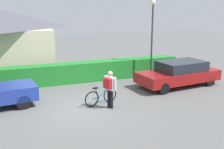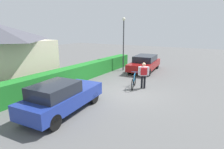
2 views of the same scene
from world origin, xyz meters
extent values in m
plane|color=#5B5B5B|center=(0.00, 0.00, 0.00)|extent=(60.00, 60.00, 0.00)
cube|color=#207A28|center=(0.00, 4.26, 0.56)|extent=(14.47, 0.90, 1.12)
cube|color=navy|center=(-3.80, 1.41, 0.62)|extent=(4.22, 2.02, 0.62)
cube|color=#1E232D|center=(-4.31, 1.36, 1.18)|extent=(2.06, 1.61, 0.51)
cylinder|color=black|center=(-2.49, 2.26, 0.31)|extent=(0.63, 0.24, 0.62)
cylinder|color=black|center=(-2.35, 0.83, 0.31)|extent=(0.63, 0.24, 0.62)
cylinder|color=black|center=(-5.25, 1.98, 0.31)|extent=(0.63, 0.24, 0.62)
cylinder|color=black|center=(-5.11, 0.55, 0.31)|extent=(0.63, 0.24, 0.62)
cube|color=maroon|center=(5.78, 1.41, 0.57)|extent=(4.75, 2.29, 0.56)
cube|color=#1E232D|center=(6.00, 1.43, 1.11)|extent=(2.64, 1.86, 0.52)
cylinder|color=black|center=(7.25, 2.39, 0.29)|extent=(0.59, 0.24, 0.58)
cylinder|color=black|center=(7.42, 0.74, 0.29)|extent=(0.59, 0.24, 0.58)
cylinder|color=black|center=(4.15, 2.08, 0.29)|extent=(0.59, 0.24, 0.58)
cylinder|color=black|center=(4.31, 0.42, 0.29)|extent=(0.59, 0.24, 0.58)
torus|color=black|center=(1.38, 0.31, 0.35)|extent=(0.69, 0.24, 0.71)
torus|color=black|center=(0.44, 0.04, 0.35)|extent=(0.69, 0.24, 0.71)
cylinder|color=#1972B2|center=(1.09, 0.23, 0.62)|extent=(0.62, 0.21, 0.59)
cylinder|color=#1972B2|center=(0.71, 0.12, 0.56)|extent=(0.23, 0.10, 0.47)
cylinder|color=#1972B2|center=(0.97, 0.20, 0.81)|extent=(0.74, 0.24, 0.12)
cylinder|color=#1972B2|center=(0.62, 0.09, 0.35)|extent=(0.37, 0.14, 0.05)
cylinder|color=#1972B2|center=(1.38, 0.31, 0.62)|extent=(0.04, 0.04, 0.54)
cube|color=black|center=(0.61, 0.09, 0.82)|extent=(0.24, 0.16, 0.06)
cylinder|color=#1972B2|center=(1.38, 0.31, 0.93)|extent=(0.16, 0.49, 0.03)
cylinder|color=black|center=(1.10, -0.29, 0.41)|extent=(0.13, 0.13, 0.81)
cylinder|color=black|center=(1.18, -0.44, 0.41)|extent=(0.13, 0.13, 0.81)
cube|color=silver|center=(1.14, -0.37, 1.10)|extent=(0.38, 0.51, 0.58)
sphere|color=tan|center=(1.14, -0.37, 1.53)|extent=(0.22, 0.22, 0.22)
cylinder|color=silver|center=(1.02, -0.11, 1.11)|extent=(0.09, 0.09, 0.55)
cylinder|color=silver|center=(1.26, -0.63, 1.11)|extent=(0.09, 0.09, 0.55)
cube|color=#AB191E|center=(0.99, -0.44, 1.13)|extent=(0.31, 0.41, 0.44)
cylinder|color=#38383D|center=(5.08, 3.16, 2.17)|extent=(0.10, 0.10, 4.35)
sphere|color=#F2EDCC|center=(5.08, 3.16, 4.47)|extent=(0.28, 0.28, 0.28)
cylinder|color=red|center=(-3.94, 3.11, 0.35)|extent=(0.20, 0.20, 0.70)
sphere|color=red|center=(-3.94, 3.11, 0.72)|extent=(0.18, 0.18, 0.18)
camera|label=1|loc=(-2.83, -10.76, 4.29)|focal=43.89mm
camera|label=2|loc=(-9.05, -4.34, 3.59)|focal=28.79mm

